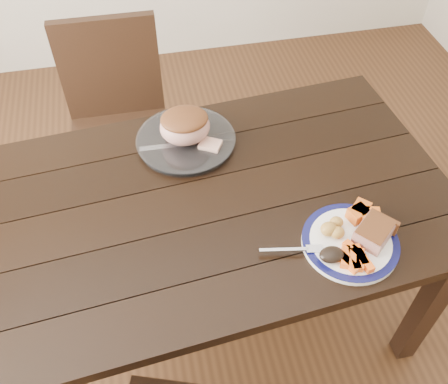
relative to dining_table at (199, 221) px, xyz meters
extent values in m
plane|color=#472B16|center=(0.00, 0.00, -0.66)|extent=(4.00, 4.00, 0.00)
cube|color=black|center=(0.00, 0.00, 0.07)|extent=(1.67, 1.04, 0.04)
cube|color=black|center=(0.75, -0.30, -0.30)|extent=(0.07, 0.07, 0.71)
cube|color=black|center=(0.68, 0.43, -0.30)|extent=(0.07, 0.07, 0.71)
cube|color=black|center=(-0.23, 0.65, -0.21)|extent=(0.43, 0.43, 0.04)
cube|color=black|center=(-0.23, 0.85, 0.04)|extent=(0.42, 0.05, 0.46)
cube|color=black|center=(-0.05, 0.83, -0.44)|extent=(0.04, 0.04, 0.43)
cube|color=black|center=(-0.05, 0.47, -0.44)|extent=(0.04, 0.04, 0.43)
cube|color=black|center=(-0.41, 0.83, -0.44)|extent=(0.04, 0.04, 0.43)
cube|color=black|center=(-0.41, 0.47, -0.44)|extent=(0.04, 0.04, 0.43)
cylinder|color=white|center=(0.40, -0.25, 0.10)|extent=(0.28, 0.28, 0.02)
torus|color=#0C0D3E|center=(0.40, -0.25, 0.11)|extent=(0.28, 0.28, 0.02)
cylinder|color=white|center=(0.01, 0.27, 0.10)|extent=(0.33, 0.33, 0.02)
cube|color=#A57065|center=(0.46, -0.25, 0.14)|extent=(0.13, 0.13, 0.05)
ellipsoid|color=gold|center=(0.35, -0.21, 0.13)|extent=(0.05, 0.04, 0.04)
ellipsoid|color=gold|center=(0.38, -0.19, 0.13)|extent=(0.04, 0.04, 0.03)
ellipsoid|color=gold|center=(0.37, -0.23, 0.13)|extent=(0.04, 0.04, 0.04)
cube|color=orange|center=(0.36, -0.33, 0.12)|extent=(0.05, 0.07, 0.02)
cube|color=orange|center=(0.40, -0.31, 0.12)|extent=(0.03, 0.07, 0.02)
cube|color=orange|center=(0.38, -0.32, 0.12)|extent=(0.03, 0.07, 0.02)
cube|color=orange|center=(0.41, -0.33, 0.12)|extent=(0.03, 0.07, 0.02)
cube|color=orange|center=(0.36, -0.31, 0.12)|extent=(0.05, 0.07, 0.02)
cube|color=orange|center=(0.39, -0.29, 0.12)|extent=(0.05, 0.07, 0.02)
cube|color=orange|center=(0.40, -0.32, 0.12)|extent=(0.05, 0.07, 0.02)
cube|color=orange|center=(0.48, -0.19, 0.13)|extent=(0.06, 0.06, 0.04)
cube|color=orange|center=(0.46, -0.16, 0.13)|extent=(0.07, 0.07, 0.04)
cube|color=orange|center=(0.45, -0.18, 0.13)|extent=(0.07, 0.06, 0.04)
ellipsoid|color=black|center=(0.32, -0.29, 0.13)|extent=(0.07, 0.05, 0.03)
cube|color=silver|center=(0.21, -0.24, 0.11)|extent=(0.14, 0.03, 0.00)
cube|color=silver|center=(0.29, -0.26, 0.11)|extent=(0.05, 0.03, 0.00)
ellipsoid|color=tan|center=(0.01, 0.27, 0.16)|extent=(0.17, 0.15, 0.11)
cube|color=tan|center=(0.08, 0.22, 0.12)|extent=(0.09, 0.08, 0.02)
cube|color=silver|center=(-0.05, 0.26, 0.09)|extent=(0.20, 0.03, 0.00)
cube|color=black|center=(0.11, 0.25, 0.10)|extent=(0.12, 0.02, 0.01)
camera|label=1|loc=(-0.13, -1.00, 1.27)|focal=40.00mm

